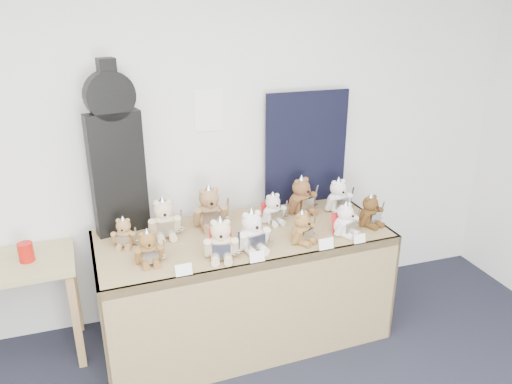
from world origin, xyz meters
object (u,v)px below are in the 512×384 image
object	(u,v)px
side_table	(3,282)
teddy_front_far_left	(148,249)
guitar_case	(116,152)
teddy_back_end	(338,197)
teddy_front_end	(370,212)
teddy_front_far_right	(345,221)
teddy_front_right	(302,229)
display_table	(248,262)
teddy_back_left	(164,220)
teddy_back_right	(302,197)
teddy_back_centre_right	(273,210)
teddy_front_centre	(252,233)
teddy_back_centre_left	(210,209)
red_cup	(26,252)
teddy_back_far_left	(124,233)
teddy_front_left	(221,241)

from	to	relation	value
side_table	teddy_front_far_left	distance (m)	1.02
guitar_case	teddy_back_end	bearing A→B (deg)	-19.14
side_table	teddy_front_end	world-z (taller)	teddy_front_end
teddy_back_end	teddy_front_far_right	bearing A→B (deg)	-117.47
guitar_case	teddy_front_right	world-z (taller)	guitar_case
display_table	teddy_front_far_right	distance (m)	0.71
teddy_back_left	teddy_front_far_left	bearing A→B (deg)	-113.78
teddy_back_left	teddy_back_right	bearing A→B (deg)	3.68
guitar_case	teddy_front_far_right	size ratio (longest dim) A/B	4.52
teddy_front_right	teddy_back_left	distance (m)	0.91
display_table	teddy_back_right	size ratio (longest dim) A/B	6.45
teddy_front_right	teddy_back_centre_right	distance (m)	0.35
teddy_back_centre_right	teddy_front_centre	bearing A→B (deg)	-138.29
teddy_back_right	teddy_front_right	bearing A→B (deg)	-131.93
teddy_front_centre	teddy_back_centre_right	world-z (taller)	teddy_front_centre
teddy_back_centre_left	teddy_back_right	world-z (taller)	teddy_back_centre_left
red_cup	teddy_back_centre_right	distance (m)	1.63
teddy_back_end	guitar_case	bearing A→B (deg)	166.96
teddy_front_end	display_table	bearing A→B (deg)	156.98
guitar_case	red_cup	size ratio (longest dim) A/B	9.17
side_table	teddy_back_end	bearing A→B (deg)	-3.68
teddy_back_centre_right	teddy_back_end	size ratio (longest dim) A/B	0.88
teddy_front_end	teddy_back_far_left	size ratio (longest dim) A/B	1.16
teddy_front_far_right	teddy_back_end	distance (m)	0.40
teddy_back_centre_right	teddy_back_end	xyz separation A→B (m)	(0.53, 0.04, 0.01)
teddy_front_right	teddy_back_far_left	size ratio (longest dim) A/B	1.12
teddy_front_right	teddy_front_end	xyz separation A→B (m)	(0.55, 0.09, 0.00)
guitar_case	teddy_front_far_left	distance (m)	0.69
display_table	teddy_back_centre_right	size ratio (longest dim) A/B	8.10
teddy_back_left	red_cup	bearing A→B (deg)	174.29
teddy_back_right	teddy_front_far_left	bearing A→B (deg)	179.87
guitar_case	teddy_front_far_right	world-z (taller)	guitar_case
teddy_back_far_left	red_cup	bearing A→B (deg)	-178.00
teddy_front_right	teddy_back_end	xyz separation A→B (m)	(0.45, 0.38, 0.01)
teddy_back_centre_right	teddy_front_far_right	bearing A→B (deg)	-50.91
teddy_front_left	teddy_front_centre	xyz separation A→B (m)	(0.21, 0.04, 0.00)
red_cup	teddy_back_end	xyz separation A→B (m)	(2.15, -0.06, 0.13)
red_cup	teddy_front_far_left	xyz separation A→B (m)	(0.72, -0.41, 0.11)
red_cup	teddy_front_left	distance (m)	1.25
teddy_back_centre_right	display_table	bearing A→B (deg)	-153.44
side_table	guitar_case	world-z (taller)	guitar_case
teddy_back_far_left	teddy_back_end	bearing A→B (deg)	17.52
display_table	guitar_case	xyz separation A→B (m)	(-0.76, 0.38, 0.73)
teddy_front_end	teddy_back_centre_right	distance (m)	0.67
teddy_front_far_left	teddy_front_left	xyz separation A→B (m)	(0.43, -0.07, 0.02)
teddy_front_far_left	teddy_back_end	xyz separation A→B (m)	(1.43, 0.35, 0.02)
teddy_front_far_right	teddy_back_right	bearing A→B (deg)	82.55
teddy_front_centre	teddy_back_far_left	xyz separation A→B (m)	(-0.76, 0.31, -0.03)
teddy_front_right	teddy_back_right	bearing A→B (deg)	38.70
guitar_case	teddy_front_centre	bearing A→B (deg)	-48.98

